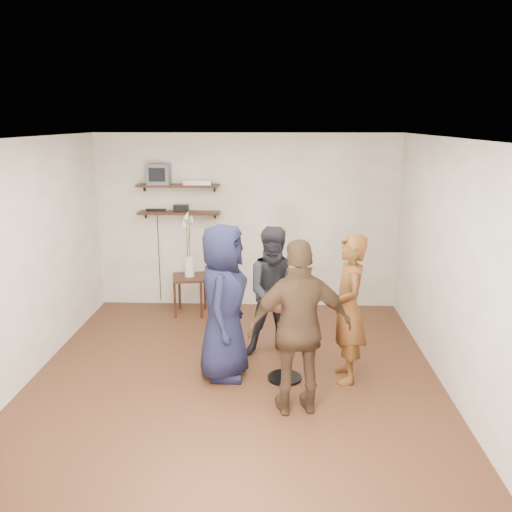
{
  "coord_description": "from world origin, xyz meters",
  "views": [
    {
      "loc": [
        0.45,
        -5.46,
        2.77
      ],
      "look_at": [
        0.21,
        0.4,
        1.3
      ],
      "focal_mm": 38.0,
      "sensor_mm": 36.0,
      "label": 1
    }
  ],
  "objects_px": {
    "drinks_table": "(285,330)",
    "person_plaid": "(348,309)",
    "person_dark": "(276,292)",
    "person_brown": "(300,328)",
    "dvd_deck": "(198,182)",
    "side_table": "(190,282)",
    "crt_monitor": "(159,174)",
    "person_navy": "(223,302)",
    "radio": "(181,208)"
  },
  "relations": [
    {
      "from": "radio",
      "to": "person_navy",
      "type": "relative_size",
      "value": 0.13
    },
    {
      "from": "crt_monitor",
      "to": "dvd_deck",
      "type": "distance_m",
      "value": 0.58
    },
    {
      "from": "crt_monitor",
      "to": "person_navy",
      "type": "height_order",
      "value": "crt_monitor"
    },
    {
      "from": "person_dark",
      "to": "dvd_deck",
      "type": "bearing_deg",
      "value": 115.72
    },
    {
      "from": "drinks_table",
      "to": "side_table",
      "type": "bearing_deg",
      "value": 123.78
    },
    {
      "from": "radio",
      "to": "person_navy",
      "type": "distance_m",
      "value": 2.53
    },
    {
      "from": "side_table",
      "to": "person_plaid",
      "type": "xyz_separation_m",
      "value": [
        2.04,
        -2.0,
        0.33
      ]
    },
    {
      "from": "dvd_deck",
      "to": "side_table",
      "type": "xyz_separation_m",
      "value": [
        -0.11,
        -0.32,
        -1.42
      ]
    },
    {
      "from": "dvd_deck",
      "to": "person_dark",
      "type": "bearing_deg",
      "value": -55.83
    },
    {
      "from": "radio",
      "to": "side_table",
      "type": "bearing_deg",
      "value": -65.31
    },
    {
      "from": "drinks_table",
      "to": "radio",
      "type": "bearing_deg",
      "value": 122.63
    },
    {
      "from": "radio",
      "to": "person_plaid",
      "type": "relative_size",
      "value": 0.14
    },
    {
      "from": "crt_monitor",
      "to": "person_navy",
      "type": "distance_m",
      "value": 2.81
    },
    {
      "from": "side_table",
      "to": "radio",
      "type": "bearing_deg",
      "value": 114.69
    },
    {
      "from": "person_navy",
      "to": "person_brown",
      "type": "xyz_separation_m",
      "value": [
        0.8,
        -0.73,
        -0.0
      ]
    },
    {
      "from": "crt_monitor",
      "to": "drinks_table",
      "type": "xyz_separation_m",
      "value": [
        1.82,
        -2.36,
        -1.44
      ]
    },
    {
      "from": "person_dark",
      "to": "person_navy",
      "type": "relative_size",
      "value": 0.92
    },
    {
      "from": "person_dark",
      "to": "person_brown",
      "type": "relative_size",
      "value": 0.92
    },
    {
      "from": "crt_monitor",
      "to": "radio",
      "type": "bearing_deg",
      "value": 0.0
    },
    {
      "from": "person_brown",
      "to": "person_navy",
      "type": "bearing_deg",
      "value": -53.18
    },
    {
      "from": "side_table",
      "to": "drinks_table",
      "type": "bearing_deg",
      "value": -56.22
    },
    {
      "from": "side_table",
      "to": "dvd_deck",
      "type": "bearing_deg",
      "value": 70.87
    },
    {
      "from": "side_table",
      "to": "crt_monitor",
      "type": "bearing_deg",
      "value": 144.35
    },
    {
      "from": "side_table",
      "to": "person_dark",
      "type": "height_order",
      "value": "person_dark"
    },
    {
      "from": "drinks_table",
      "to": "person_brown",
      "type": "bearing_deg",
      "value": -79.13
    },
    {
      "from": "person_plaid",
      "to": "person_navy",
      "type": "height_order",
      "value": "person_navy"
    },
    {
      "from": "dvd_deck",
      "to": "drinks_table",
      "type": "distance_m",
      "value": 2.98
    },
    {
      "from": "dvd_deck",
      "to": "radio",
      "type": "distance_m",
      "value": 0.46
    },
    {
      "from": "person_plaid",
      "to": "person_brown",
      "type": "bearing_deg",
      "value": -41.16
    },
    {
      "from": "person_plaid",
      "to": "person_navy",
      "type": "bearing_deg",
      "value": -94.33
    },
    {
      "from": "dvd_deck",
      "to": "person_plaid",
      "type": "height_order",
      "value": "dvd_deck"
    },
    {
      "from": "dvd_deck",
      "to": "person_brown",
      "type": "relative_size",
      "value": 0.23
    },
    {
      "from": "drinks_table",
      "to": "dvd_deck",
      "type": "bearing_deg",
      "value": 117.89
    },
    {
      "from": "dvd_deck",
      "to": "drinks_table",
      "type": "xyz_separation_m",
      "value": [
        1.25,
        -2.36,
        -1.32
      ]
    },
    {
      "from": "person_navy",
      "to": "person_plaid",
      "type": "bearing_deg",
      "value": -85.67
    },
    {
      "from": "crt_monitor",
      "to": "person_brown",
      "type": "xyz_separation_m",
      "value": [
        1.94,
        -3.02,
        -1.16
      ]
    },
    {
      "from": "radio",
      "to": "person_dark",
      "type": "xyz_separation_m",
      "value": [
        1.41,
        -1.69,
        -0.73
      ]
    },
    {
      "from": "radio",
      "to": "person_dark",
      "type": "bearing_deg",
      "value": -50.19
    },
    {
      "from": "side_table",
      "to": "person_navy",
      "type": "distance_m",
      "value": 2.12
    },
    {
      "from": "person_plaid",
      "to": "person_navy",
      "type": "relative_size",
      "value": 0.94
    },
    {
      "from": "person_brown",
      "to": "drinks_table",
      "type": "bearing_deg",
      "value": -90.0
    },
    {
      "from": "crt_monitor",
      "to": "dvd_deck",
      "type": "bearing_deg",
      "value": 0.0
    },
    {
      "from": "dvd_deck",
      "to": "person_plaid",
      "type": "xyz_separation_m",
      "value": [
        1.92,
        -2.32,
        -1.09
      ]
    },
    {
      "from": "dvd_deck",
      "to": "person_navy",
      "type": "relative_size",
      "value": 0.23
    },
    {
      "from": "person_dark",
      "to": "person_brown",
      "type": "distance_m",
      "value": 1.35
    },
    {
      "from": "drinks_table",
      "to": "person_plaid",
      "type": "height_order",
      "value": "person_plaid"
    },
    {
      "from": "radio",
      "to": "person_navy",
      "type": "xyz_separation_m",
      "value": [
        0.84,
        -2.3,
        -0.66
      ]
    },
    {
      "from": "radio",
      "to": "drinks_table",
      "type": "height_order",
      "value": "radio"
    },
    {
      "from": "side_table",
      "to": "person_plaid",
      "type": "distance_m",
      "value": 2.87
    },
    {
      "from": "drinks_table",
      "to": "person_plaid",
      "type": "xyz_separation_m",
      "value": [
        0.67,
        0.04,
        0.24
      ]
    }
  ]
}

